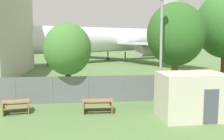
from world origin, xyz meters
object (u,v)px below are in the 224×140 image
object	(u,v)px
picnic_bench_open_grass	(98,104)
tree_near_hangar	(176,35)
airplane	(110,40)
picnic_bench_near_cabin	(16,105)
portable_cabin	(191,96)
tree_behind_benches	(68,49)

from	to	relation	value
picnic_bench_open_grass	tree_near_hangar	bearing A→B (deg)	22.94
tree_near_hangar	picnic_bench_open_grass	bearing A→B (deg)	-157.06
airplane	picnic_bench_near_cabin	world-z (taller)	airplane
portable_cabin	tree_behind_benches	size ratio (longest dim) A/B	0.65
airplane	picnic_bench_near_cabin	size ratio (longest dim) A/B	23.58
airplane	picnic_bench_near_cabin	xyz separation A→B (m)	(-9.79, -35.87, -3.85)
portable_cabin	tree_near_hangar	world-z (taller)	tree_near_hangar
tree_near_hangar	tree_behind_benches	world-z (taller)	tree_near_hangar
portable_cabin	picnic_bench_open_grass	size ratio (longest dim) A/B	1.87
picnic_bench_open_grass	tree_behind_benches	size ratio (longest dim) A/B	0.35
airplane	tree_near_hangar	xyz separation A→B (m)	(1.22, -33.72, 0.59)
picnic_bench_near_cabin	tree_behind_benches	size ratio (longest dim) A/B	0.33
airplane	picnic_bench_near_cabin	bearing A→B (deg)	43.39
airplane	tree_behind_benches	bearing A→B (deg)	47.35
picnic_bench_open_grass	tree_near_hangar	distance (m)	7.80
picnic_bench_near_cabin	tree_behind_benches	xyz separation A→B (m)	(3.12, 2.52, 3.38)
tree_near_hangar	tree_behind_benches	bearing A→B (deg)	177.32
picnic_bench_open_grass	tree_near_hangar	xyz separation A→B (m)	(5.91, 2.50, 4.43)
picnic_bench_near_cabin	tree_behind_benches	bearing A→B (deg)	38.93
portable_cabin	picnic_bench_open_grass	xyz separation A→B (m)	(-5.33, 1.94, -0.85)
tree_behind_benches	portable_cabin	bearing A→B (deg)	-33.36
portable_cabin	picnic_bench_near_cabin	distance (m)	10.71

